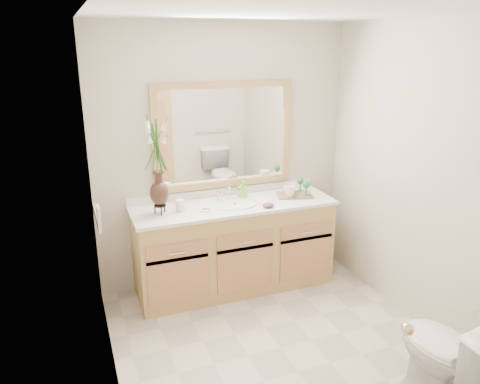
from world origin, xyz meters
name	(u,v)px	position (x,y,z in m)	size (l,w,h in m)	color
floor	(280,348)	(0.00, 0.00, 0.00)	(2.60, 2.60, 0.00)	#B8AA9D
ceiling	(291,11)	(0.00, 0.00, 2.40)	(2.40, 2.60, 0.02)	white
wall_back	(223,157)	(0.00, 1.30, 1.20)	(2.40, 0.02, 2.40)	beige
wall_front	(417,288)	(0.00, -1.30, 1.20)	(2.40, 0.02, 2.40)	beige
wall_left	(104,222)	(-1.20, 0.00, 1.20)	(0.02, 2.60, 2.40)	beige
wall_right	(426,181)	(1.20, 0.00, 1.20)	(0.02, 2.60, 2.40)	beige
vanity	(234,247)	(0.00, 1.01, 0.40)	(1.80, 0.55, 0.80)	tan
counter	(234,205)	(0.00, 1.01, 0.82)	(1.84, 0.57, 0.03)	white
sink	(235,210)	(0.00, 1.00, 0.78)	(0.38, 0.34, 0.23)	white
mirror	(224,136)	(0.00, 1.28, 1.41)	(1.32, 0.04, 0.97)	white
switch_plate	(98,214)	(-1.19, 0.76, 0.98)	(0.02, 0.12, 0.12)	white
door	(353,341)	(-0.30, -1.29, 1.00)	(0.80, 0.03, 2.00)	tan
toilet	(450,359)	(0.70, -0.92, 0.37)	(0.42, 0.75, 0.74)	white
flower_vase	(157,154)	(-0.67, 1.00, 1.35)	(0.19, 0.19, 0.77)	black
tumbler	(180,206)	(-0.50, 1.01, 0.88)	(0.08, 0.08, 0.10)	white
soap_dish	(206,209)	(-0.29, 0.94, 0.84)	(0.11, 0.11, 0.04)	white
soap_bottle	(243,190)	(0.14, 1.15, 0.90)	(0.07, 0.07, 0.15)	#78DF34
purple_dish	(268,205)	(0.25, 0.82, 0.85)	(0.11, 0.09, 0.04)	#572268
tray	(294,195)	(0.61, 1.02, 0.84)	(0.33, 0.22, 0.02)	brown
mug_left	(290,191)	(0.54, 0.99, 0.90)	(0.11, 0.10, 0.11)	white
mug_right	(291,188)	(0.61, 1.08, 0.89)	(0.09, 0.09, 0.09)	white
goblet_front	(306,185)	(0.70, 0.96, 0.95)	(0.07, 0.07, 0.15)	#287A3D
goblet_back	(300,182)	(0.71, 1.10, 0.94)	(0.06, 0.06, 0.14)	#287A3D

